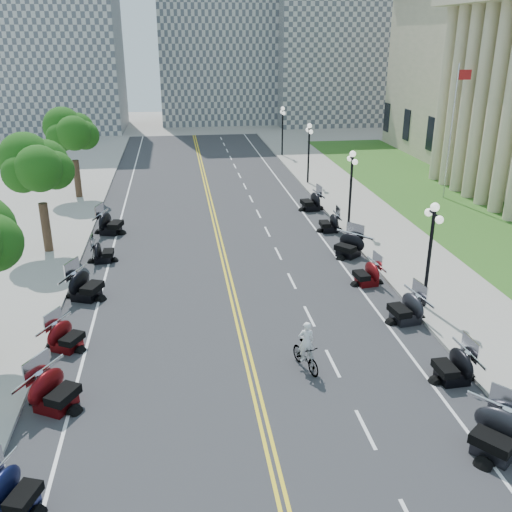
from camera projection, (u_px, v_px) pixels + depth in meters
name	position (u px, v px, depth m)	size (l,w,h in m)	color
ground	(251.00, 370.00, 21.61)	(160.00, 160.00, 0.00)	gray
road	(227.00, 270.00, 30.84)	(16.00, 90.00, 0.01)	#333335
centerline_yellow_a	(224.00, 270.00, 30.82)	(0.12, 90.00, 0.00)	yellow
centerline_yellow_b	(229.00, 269.00, 30.85)	(0.12, 90.00, 0.00)	yellow
edge_line_north	(341.00, 263.00, 31.67)	(0.12, 90.00, 0.00)	white
edge_line_south	(106.00, 276.00, 30.00)	(0.12, 90.00, 0.00)	white
lane_dash_5	(365.00, 429.00, 18.33)	(0.12, 2.00, 0.00)	white
lane_dash_6	(333.00, 363.00, 22.02)	(0.12, 2.00, 0.00)	white
lane_dash_7	(309.00, 316.00, 25.71)	(0.12, 2.00, 0.00)	white
lane_dash_8	(292.00, 281.00, 29.41)	(0.12, 2.00, 0.00)	white
lane_dash_9	(278.00, 253.00, 33.10)	(0.12, 2.00, 0.00)	white
lane_dash_10	(267.00, 232.00, 36.79)	(0.12, 2.00, 0.00)	white
lane_dash_11	(258.00, 214.00, 40.49)	(0.12, 2.00, 0.00)	white
lane_dash_12	(251.00, 199.00, 44.18)	(0.12, 2.00, 0.00)	white
lane_dash_13	(245.00, 186.00, 47.87)	(0.12, 2.00, 0.00)	white
lane_dash_14	(239.00, 175.00, 51.57)	(0.12, 2.00, 0.00)	white
lane_dash_15	(235.00, 166.00, 55.26)	(0.12, 2.00, 0.00)	white
lane_dash_16	(231.00, 158.00, 58.95)	(0.12, 2.00, 0.00)	white
lane_dash_17	(227.00, 151.00, 62.64)	(0.12, 2.00, 0.00)	white
lane_dash_18	(224.00, 144.00, 66.34)	(0.12, 2.00, 0.00)	white
lane_dash_19	(221.00, 138.00, 70.03)	(0.12, 2.00, 0.00)	white
sidewalk_north	(412.00, 258.00, 32.18)	(5.00, 90.00, 0.15)	#9E9991
sidewalk_south	(24.00, 279.00, 29.45)	(5.00, 90.00, 0.15)	#9E9991
lawn	(461.00, 213.00, 40.49)	(9.00, 60.00, 0.10)	#356023
distant_block_a	(45.00, 26.00, 71.81)	(18.00, 14.00, 26.00)	gray
distant_block_b	(215.00, 11.00, 79.49)	(16.00, 12.00, 30.00)	gray
distant_block_c	(344.00, 42.00, 80.51)	(20.00, 14.00, 22.00)	gray
street_lamp_2	(429.00, 257.00, 25.48)	(0.50, 1.20, 4.90)	black
street_lamp_3	(351.00, 190.00, 36.56)	(0.50, 1.20, 4.90)	black
street_lamp_4	(309.00, 154.00, 47.64)	(0.50, 1.20, 4.90)	black
street_lamp_5	(282.00, 131.00, 58.72)	(0.50, 1.20, 4.90)	black
flagpole	(451.00, 134.00, 42.46)	(1.10, 0.20, 10.00)	silver
tree_3	(38.00, 173.00, 31.52)	(4.80, 4.80, 9.20)	#235619
tree_4	(73.00, 137.00, 42.60)	(4.80, 4.80, 9.20)	#235619
motorcycle_n_4	(498.00, 432.00, 17.01)	(2.24, 2.24, 1.57)	black
motorcycle_n_5	(454.00, 364.00, 20.68)	(1.96, 1.96, 1.37)	black
motorcycle_n_6	(406.00, 307.00, 25.00)	(2.08, 2.08, 1.45)	black
motorcycle_n_7	(367.00, 272.00, 28.79)	(1.87, 1.87, 1.31)	#590A0C
motorcycle_n_8	(349.00, 244.00, 32.45)	(2.11, 2.11, 1.47)	black
motorcycle_n_9	(330.00, 222.00, 36.61)	(1.87, 1.87, 1.31)	black
motorcycle_n_10	(311.00, 200.00, 41.10)	(2.09, 2.09, 1.46)	black
motorcycle_s_4	(12.00, 491.00, 14.97)	(1.91, 1.91, 1.34)	black
motorcycle_s_5	(54.00, 389.00, 19.14)	(2.16, 2.16, 1.51)	#590A0C
motorcycle_s_6	(66.00, 335.00, 22.83)	(1.85, 1.85, 1.30)	#590A0C
motorcycle_s_7	(85.00, 284.00, 27.19)	(2.19, 2.19, 1.53)	black
motorcycle_s_8	(103.00, 251.00, 31.70)	(1.82, 1.82, 1.27)	black
motorcycle_s_9	(110.00, 222.00, 36.19)	(2.21, 2.21, 1.55)	black
bicycle	(306.00, 356.00, 21.46)	(0.52, 1.85, 1.11)	#A51414
cyclist_rider	(307.00, 324.00, 20.96)	(0.60, 0.40, 1.65)	silver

